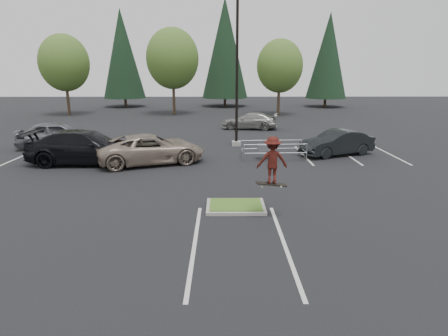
{
  "coord_description": "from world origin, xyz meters",
  "views": [
    {
      "loc": [
        -0.54,
        -13.29,
        5.08
      ],
      "look_at": [
        -0.43,
        1.5,
        1.17
      ],
      "focal_mm": 30.0,
      "sensor_mm": 36.0,
      "label": 1
    }
  ],
  "objects_px": {
    "cart_corral": "(266,148)",
    "skateboarder": "(272,160)",
    "conif_b": "(225,49)",
    "car_r_charc": "(337,143)",
    "conif_c": "(328,56)",
    "car_l_grey": "(57,134)",
    "car_far_silver": "(250,121)",
    "decid_a": "(64,65)",
    "car_l_tan": "(150,149)",
    "decid_b": "(173,61)",
    "decid_c": "(280,68)",
    "light_pole": "(237,78)",
    "car_l_black": "(86,147)",
    "conif_a": "(122,54)"
  },
  "relations": [
    {
      "from": "conif_b",
      "to": "car_l_grey",
      "type": "height_order",
      "value": "conif_b"
    },
    {
      "from": "decid_a",
      "to": "car_far_silver",
      "type": "xyz_separation_m",
      "value": [
        20.01,
        -10.58,
        -4.88
      ]
    },
    {
      "from": "decid_c",
      "to": "conif_b",
      "type": "distance_m",
      "value": 12.51
    },
    {
      "from": "car_l_black",
      "to": "car_far_silver",
      "type": "distance_m",
      "value": 15.97
    },
    {
      "from": "car_l_tan",
      "to": "car_l_grey",
      "type": "distance_m",
      "value": 8.32
    },
    {
      "from": "decid_c",
      "to": "car_l_grey",
      "type": "distance_m",
      "value": 25.71
    },
    {
      "from": "conif_b",
      "to": "car_r_charc",
      "type": "relative_size",
      "value": 3.16
    },
    {
      "from": "decid_a",
      "to": "car_l_tan",
      "type": "xyz_separation_m",
      "value": [
        13.51,
        -23.03,
        -4.77
      ]
    },
    {
      "from": "conif_c",
      "to": "skateboarder",
      "type": "height_order",
      "value": "conif_c"
    },
    {
      "from": "car_l_black",
      "to": "car_r_charc",
      "type": "distance_m",
      "value": 14.64
    },
    {
      "from": "car_l_tan",
      "to": "car_r_charc",
      "type": "height_order",
      "value": "car_l_tan"
    },
    {
      "from": "car_l_grey",
      "to": "car_far_silver",
      "type": "bearing_deg",
      "value": -75.78
    },
    {
      "from": "decid_a",
      "to": "decid_c",
      "type": "bearing_deg",
      "value": -0.48
    },
    {
      "from": "light_pole",
      "to": "car_l_grey",
      "type": "distance_m",
      "value": 12.56
    },
    {
      "from": "conif_b",
      "to": "conif_c",
      "type": "xyz_separation_m",
      "value": [
        14.0,
        -1.0,
        -1.0
      ]
    },
    {
      "from": "decid_b",
      "to": "car_r_charc",
      "type": "bearing_deg",
      "value": -59.8
    },
    {
      "from": "conif_c",
      "to": "car_l_grey",
      "type": "bearing_deg",
      "value": -132.32
    },
    {
      "from": "car_l_tan",
      "to": "car_l_black",
      "type": "bearing_deg",
      "value": 70.38
    },
    {
      "from": "decid_c",
      "to": "light_pole",
      "type": "bearing_deg",
      "value": -107.11
    },
    {
      "from": "decid_a",
      "to": "conif_a",
      "type": "bearing_deg",
      "value": 68.09
    },
    {
      "from": "car_l_tan",
      "to": "conif_b",
      "type": "bearing_deg",
      "value": -27.27
    },
    {
      "from": "car_l_tan",
      "to": "conif_c",
      "type": "bearing_deg",
      "value": -49.27
    },
    {
      "from": "car_l_grey",
      "to": "skateboarder",
      "type": "bearing_deg",
      "value": -150.84
    },
    {
      "from": "conif_b",
      "to": "car_l_tan",
      "type": "xyz_separation_m",
      "value": [
        -4.5,
        -33.5,
        -7.04
      ]
    },
    {
      "from": "cart_corral",
      "to": "skateboarder",
      "type": "distance_m",
      "value": 9.14
    },
    {
      "from": "skateboarder",
      "to": "car_r_charc",
      "type": "distance_m",
      "value": 11.44
    },
    {
      "from": "conif_c",
      "to": "car_r_charc",
      "type": "height_order",
      "value": "conif_c"
    },
    {
      "from": "light_pole",
      "to": "car_l_black",
      "type": "height_order",
      "value": "light_pole"
    },
    {
      "from": "conif_a",
      "to": "car_far_silver",
      "type": "bearing_deg",
      "value": -52.09
    },
    {
      "from": "conif_a",
      "to": "conif_b",
      "type": "bearing_deg",
      "value": 2.05
    },
    {
      "from": "conif_b",
      "to": "car_r_charc",
      "type": "bearing_deg",
      "value": -78.33
    },
    {
      "from": "conif_c",
      "to": "skateboarder",
      "type": "bearing_deg",
      "value": -107.56
    },
    {
      "from": "conif_c",
      "to": "cart_corral",
      "type": "relative_size",
      "value": 3.36
    },
    {
      "from": "decid_b",
      "to": "decid_c",
      "type": "relative_size",
      "value": 1.15
    },
    {
      "from": "decid_a",
      "to": "decid_c",
      "type": "distance_m",
      "value": 24.0
    },
    {
      "from": "car_l_black",
      "to": "car_r_charc",
      "type": "relative_size",
      "value": 1.39
    },
    {
      "from": "decid_a",
      "to": "cart_corral",
      "type": "bearing_deg",
      "value": -47.66
    },
    {
      "from": "decid_a",
      "to": "decid_b",
      "type": "height_order",
      "value": "decid_b"
    },
    {
      "from": "skateboarder",
      "to": "car_l_black",
      "type": "bearing_deg",
      "value": -44.64
    },
    {
      "from": "cart_corral",
      "to": "decid_b",
      "type": "bearing_deg",
      "value": 107.01
    },
    {
      "from": "car_l_tan",
      "to": "car_l_black",
      "type": "relative_size",
      "value": 0.92
    },
    {
      "from": "decid_b",
      "to": "cart_corral",
      "type": "bearing_deg",
      "value": -70.25
    },
    {
      "from": "conif_b",
      "to": "car_l_black",
      "type": "relative_size",
      "value": 2.27
    },
    {
      "from": "decid_a",
      "to": "car_l_grey",
      "type": "relative_size",
      "value": 1.73
    },
    {
      "from": "decid_b",
      "to": "conif_c",
      "type": "bearing_deg",
      "value": 24.14
    },
    {
      "from": "conif_c",
      "to": "car_l_grey",
      "type": "xyz_separation_m",
      "value": [
        -25.5,
        -28.0,
        -5.97
      ]
    },
    {
      "from": "car_l_black",
      "to": "car_far_silver",
      "type": "relative_size",
      "value": 1.32
    },
    {
      "from": "decid_a",
      "to": "car_l_tan",
      "type": "bearing_deg",
      "value": -59.61
    },
    {
      "from": "conif_a",
      "to": "car_l_black",
      "type": "distance_m",
      "value": 34.1
    },
    {
      "from": "conif_c",
      "to": "cart_corral",
      "type": "distance_m",
      "value": 34.26
    }
  ]
}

